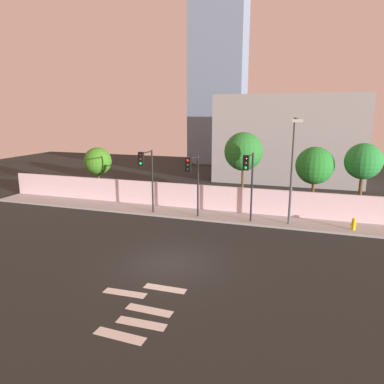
% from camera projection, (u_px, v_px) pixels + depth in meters
% --- Properties ---
extents(ground_plane, '(80.00, 80.00, 0.00)m').
position_uv_depth(ground_plane, '(169.00, 263.00, 17.03)').
color(ground_plane, black).
extents(sidewalk, '(36.00, 2.40, 0.15)m').
position_uv_depth(sidewalk, '(213.00, 216.00, 24.61)').
color(sidewalk, '#A1A1A1').
rests_on(sidewalk, ground).
extents(perimeter_wall, '(36.00, 0.18, 1.80)m').
position_uv_depth(perimeter_wall, '(218.00, 198.00, 25.60)').
color(perimeter_wall, silver).
rests_on(perimeter_wall, sidewalk).
extents(crosswalk_marking, '(3.38, 3.89, 0.01)m').
position_uv_depth(crosswalk_marking, '(141.00, 309.00, 13.08)').
color(crosswalk_marking, silver).
rests_on(crosswalk_marking, ground).
extents(traffic_light_left, '(0.52, 1.46, 4.20)m').
position_uv_depth(traffic_light_left, '(193.00, 173.00, 23.00)').
color(traffic_light_left, black).
rests_on(traffic_light_left, sidewalk).
extents(traffic_light_center, '(0.43, 1.71, 4.50)m').
position_uv_depth(traffic_light_center, '(249.00, 173.00, 21.73)').
color(traffic_light_center, black).
rests_on(traffic_light_center, sidewalk).
extents(traffic_light_right, '(0.35, 1.74, 4.47)m').
position_uv_depth(traffic_light_right, '(146.00, 168.00, 23.83)').
color(traffic_light_right, black).
rests_on(traffic_light_right, sidewalk).
extents(street_lamp_curbside, '(0.62, 2.30, 6.69)m').
position_uv_depth(street_lamp_curbside, '(293.00, 162.00, 21.42)').
color(street_lamp_curbside, '#4C4C51').
rests_on(street_lamp_curbside, sidewalk).
extents(fire_hydrant, '(0.44, 0.26, 0.74)m').
position_uv_depth(fire_hydrant, '(354.00, 223.00, 21.38)').
color(fire_hydrant, gold).
rests_on(fire_hydrant, sidewalk).
extents(roadside_tree_leftmost, '(2.31, 2.31, 4.29)m').
position_uv_depth(roadside_tree_leftmost, '(98.00, 161.00, 29.73)').
color(roadside_tree_leftmost, brown).
rests_on(roadside_tree_leftmost, ground).
extents(roadside_tree_midleft, '(2.81, 2.81, 5.76)m').
position_uv_depth(roadside_tree_midleft, '(243.00, 152.00, 25.70)').
color(roadside_tree_midleft, brown).
rests_on(roadside_tree_midleft, ground).
extents(roadside_tree_midright, '(2.61, 2.61, 4.85)m').
position_uv_depth(roadside_tree_midright, '(315.00, 166.00, 24.36)').
color(roadside_tree_midright, brown).
rests_on(roadside_tree_midright, ground).
extents(roadside_tree_rightmost, '(2.41, 2.41, 5.18)m').
position_uv_depth(roadside_tree_rightmost, '(363.00, 162.00, 23.34)').
color(roadside_tree_rightmost, brown).
rests_on(roadside_tree_rightmost, ground).
extents(low_building_distant, '(14.77, 6.00, 8.91)m').
position_uv_depth(low_building_distant, '(288.00, 139.00, 36.62)').
color(low_building_distant, '#9C9C9C').
rests_on(low_building_distant, ground).
extents(tower_on_skyline, '(7.58, 5.00, 30.91)m').
position_uv_depth(tower_on_skyline, '(219.00, 51.00, 48.55)').
color(tower_on_skyline, '#6E85A2').
rests_on(tower_on_skyline, ground).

